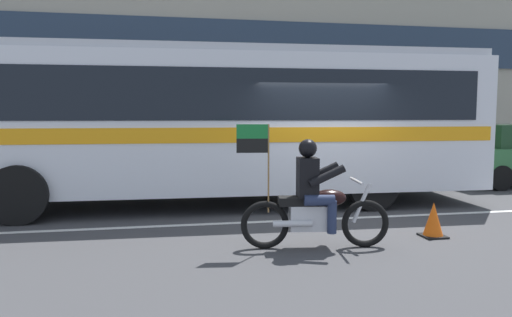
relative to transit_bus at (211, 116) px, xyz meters
name	(u,v)px	position (x,y,z in m)	size (l,w,h in m)	color
ground_plane	(320,212)	(2.00, -1.19, -1.88)	(60.00, 60.00, 0.00)	#3D3D3F
sidewalk_curb	(266,176)	(2.00, 3.91, -1.81)	(28.00, 3.80, 0.15)	#B7B2A8
lane_center_stripe	(331,219)	(2.00, -1.79, -1.88)	(26.60, 0.14, 0.01)	silver
transit_bus	(211,116)	(0.00, 0.00, 0.00)	(11.32, 2.94, 3.22)	silver
motorcycle_with_rider	(314,202)	(1.10, -3.57, -1.22)	(2.18, 0.68, 1.78)	black
fire_hydrant	(101,168)	(-2.58, 2.80, -1.36)	(0.22, 0.30, 0.75)	red
traffic_cone	(433,221)	(3.13, -3.33, -1.63)	(0.36, 0.36, 0.55)	#EA590F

